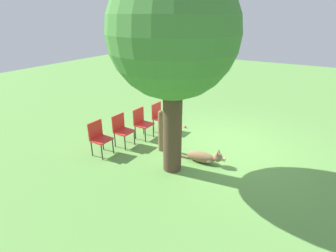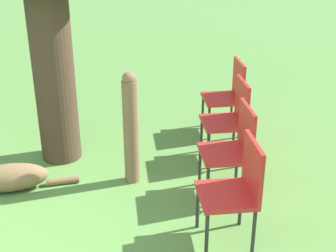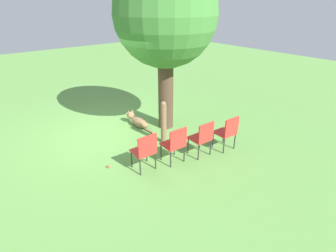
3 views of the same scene
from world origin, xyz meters
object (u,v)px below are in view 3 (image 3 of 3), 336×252
(fence_post, at_px, (164,122))
(red_chair_0, at_px, (145,150))
(red_chair_2, at_px, (202,137))
(oak_tree, at_px, (165,17))
(red_chair_1, at_px, (175,143))
(dog, at_px, (137,121))
(tennis_ball, at_px, (108,166))
(red_chair_3, at_px, (227,131))

(fence_post, xyz_separation_m, red_chair_0, (0.71, -1.05, -0.06))
(red_chair_2, bearing_deg, fence_post, 17.88)
(oak_tree, relative_size, red_chair_1, 4.90)
(oak_tree, xyz_separation_m, red_chair_0, (1.41, -1.68, -2.44))
(dog, bearing_deg, tennis_ball, 126.05)
(oak_tree, bearing_deg, red_chair_3, 9.69)
(fence_post, bearing_deg, red_chair_0, -55.90)
(red_chair_1, height_order, red_chair_3, same)
(red_chair_3, height_order, tennis_ball, red_chair_3)
(red_chair_3, bearing_deg, tennis_ball, 69.81)
(fence_post, bearing_deg, red_chair_1, -23.31)
(tennis_ball, bearing_deg, red_chair_3, 67.19)
(oak_tree, xyz_separation_m, red_chair_3, (1.93, 0.33, -2.44))
(red_chair_0, distance_m, red_chair_1, 0.69)
(dog, height_order, tennis_ball, dog)
(dog, xyz_separation_m, red_chair_3, (2.47, 0.95, 0.35))
(red_chair_2, xyz_separation_m, tennis_ball, (-0.92, -1.93, -0.46))
(oak_tree, height_order, dog, oak_tree)
(dog, bearing_deg, fence_post, 176.02)
(oak_tree, xyz_separation_m, dog, (-0.54, -0.62, -2.79))
(dog, relative_size, red_chair_1, 1.41)
(red_chair_3, bearing_deg, fence_post, 40.52)
(red_chair_0, bearing_deg, dog, -25.85)
(dog, distance_m, fence_post, 1.30)
(red_chair_1, height_order, tennis_ball, red_chair_1)
(fence_post, height_order, red_chair_0, fence_post)
(red_chair_2, bearing_deg, tennis_ball, 67.13)
(red_chair_0, bearing_deg, red_chair_3, -101.87)
(red_chair_0, height_order, tennis_ball, red_chair_0)
(dog, height_order, red_chair_0, red_chair_0)
(red_chair_3, bearing_deg, dog, 23.75)
(red_chair_3, xyz_separation_m, tennis_ball, (-1.10, -2.60, -0.46))
(dog, xyz_separation_m, tennis_ball, (1.37, -1.65, -0.12))
(red_chair_1, bearing_deg, red_chair_0, 78.13)
(red_chair_2, height_order, red_chair_3, same)
(oak_tree, height_order, fence_post, oak_tree)
(fence_post, bearing_deg, red_chair_2, 15.26)
(oak_tree, relative_size, dog, 3.48)
(oak_tree, relative_size, tennis_ball, 62.61)
(oak_tree, height_order, red_chair_1, oak_tree)
(oak_tree, distance_m, red_chair_1, 3.08)
(fence_post, distance_m, red_chair_1, 0.97)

